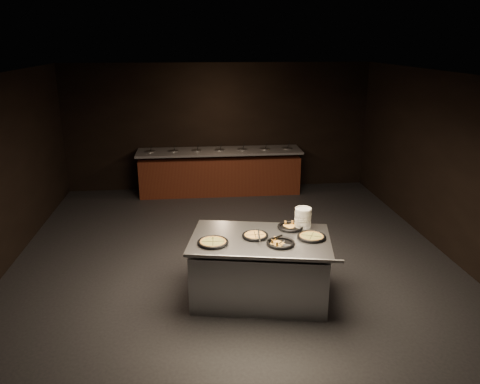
{
  "coord_description": "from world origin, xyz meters",
  "views": [
    {
      "loc": [
        -0.59,
        -6.74,
        3.38
      ],
      "look_at": [
        0.13,
        0.3,
        1.07
      ],
      "focal_mm": 35.0,
      "sensor_mm": 36.0,
      "label": 1
    }
  ],
  "objects_px": {
    "serving_counter": "(260,269)",
    "pan_veggie_whole": "(213,242)",
    "plate_stack": "(303,218)",
    "pan_cheese_whole": "(255,235)"
  },
  "relations": [
    {
      "from": "plate_stack",
      "to": "pan_cheese_whole",
      "type": "xyz_separation_m",
      "value": [
        -0.71,
        -0.28,
        -0.12
      ]
    },
    {
      "from": "plate_stack",
      "to": "pan_cheese_whole",
      "type": "height_order",
      "value": "plate_stack"
    },
    {
      "from": "serving_counter",
      "to": "pan_veggie_whole",
      "type": "xyz_separation_m",
      "value": [
        -0.63,
        -0.11,
        0.48
      ]
    },
    {
      "from": "serving_counter",
      "to": "pan_veggie_whole",
      "type": "distance_m",
      "value": 0.8
    },
    {
      "from": "pan_veggie_whole",
      "to": "plate_stack",
      "type": "bearing_deg",
      "value": 18.88
    },
    {
      "from": "plate_stack",
      "to": "pan_cheese_whole",
      "type": "distance_m",
      "value": 0.77
    },
    {
      "from": "serving_counter",
      "to": "plate_stack",
      "type": "distance_m",
      "value": 0.94
    },
    {
      "from": "serving_counter",
      "to": "pan_cheese_whole",
      "type": "relative_size",
      "value": 5.74
    },
    {
      "from": "serving_counter",
      "to": "plate_stack",
      "type": "height_order",
      "value": "plate_stack"
    },
    {
      "from": "serving_counter",
      "to": "pan_veggie_whole",
      "type": "height_order",
      "value": "pan_veggie_whole"
    }
  ]
}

